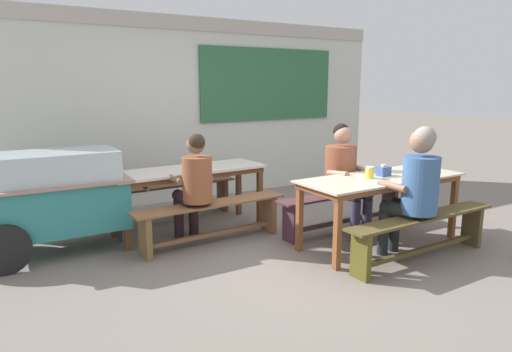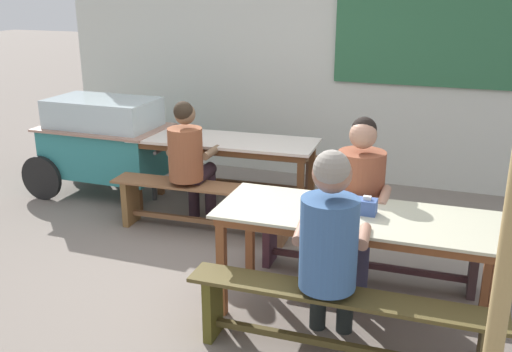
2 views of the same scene
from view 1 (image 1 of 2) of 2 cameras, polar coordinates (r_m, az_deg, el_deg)
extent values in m
plane|color=slate|center=(4.81, 4.88, -9.58)|extent=(40.00, 40.00, 0.00)
cube|color=silver|center=(6.90, -8.17, 7.40)|extent=(6.64, 0.12, 2.49)
cube|color=#306843|center=(7.40, 1.64, 11.52)|extent=(2.41, 0.03, 1.13)
cube|color=#BCB3A7|center=(6.96, -8.56, 18.54)|extent=(6.64, 0.20, 0.20)
cube|color=silver|center=(5.35, -8.55, 0.79)|extent=(1.87, 0.73, 0.03)
cube|color=brown|center=(5.36, -8.54, 0.33)|extent=(1.79, 0.66, 0.06)
cube|color=brown|center=(6.04, -2.23, -1.82)|extent=(0.06, 0.06, 0.67)
cube|color=brown|center=(5.63, 0.47, -2.82)|extent=(0.06, 0.06, 0.67)
cube|color=brown|center=(5.40, -17.71, -4.00)|extent=(0.06, 0.06, 0.67)
cube|color=brown|center=(4.92, -16.07, -5.38)|extent=(0.06, 0.06, 0.67)
cube|color=beige|center=(5.01, 15.61, -0.20)|extent=(1.91, 0.75, 0.02)
cube|color=brown|center=(5.02, 15.59, -0.65)|extent=(1.83, 0.69, 0.06)
cube|color=brown|center=(5.93, 19.05, -2.68)|extent=(0.06, 0.06, 0.68)
cube|color=brown|center=(5.59, 23.69, -3.86)|extent=(0.06, 0.06, 0.68)
cube|color=brown|center=(4.75, 5.52, -5.54)|extent=(0.06, 0.06, 0.68)
cube|color=brown|center=(4.32, 10.26, -7.43)|extent=(0.06, 0.06, 0.68)
cube|color=brown|center=(5.92, -10.78, -1.15)|extent=(1.78, 0.36, 0.03)
cube|color=brown|center=(6.29, -4.27, -2.38)|extent=(0.07, 0.23, 0.44)
cube|color=brown|center=(5.73, -17.78, -4.30)|extent=(0.07, 0.23, 0.44)
cube|color=brown|center=(6.00, -10.66, -4.33)|extent=(1.49, 0.12, 0.04)
cube|color=brown|center=(4.92, -5.66, -3.54)|extent=(1.77, 0.39, 0.02)
cube|color=brown|center=(5.37, 1.58, -4.79)|extent=(0.07, 0.25, 0.44)
cube|color=brown|center=(4.70, -13.86, -7.51)|extent=(0.07, 0.25, 0.44)
cube|color=brown|center=(5.02, -5.58, -7.32)|extent=(1.48, 0.12, 0.04)
cube|color=#4A2C30|center=(5.46, 11.12, -2.21)|extent=(1.83, 0.30, 0.02)
cube|color=#443235|center=(6.07, 16.55, -3.36)|extent=(0.06, 0.22, 0.44)
cube|color=#472A37|center=(5.04, 4.34, -5.94)|extent=(0.06, 0.22, 0.44)
cube|color=#4A2C30|center=(5.55, 10.98, -5.64)|extent=(1.54, 0.08, 0.04)
cube|color=#4F4321|center=(4.73, 20.43, -4.89)|extent=(1.89, 0.29, 0.02)
cube|color=brown|center=(5.45, 25.66, -5.73)|extent=(0.06, 0.21, 0.44)
cube|color=#514B1A|center=(4.21, 13.14, -9.81)|extent=(0.06, 0.21, 0.44)
cube|color=#4F4321|center=(4.83, 20.15, -8.79)|extent=(1.61, 0.08, 0.04)
cube|color=teal|center=(5.10, -23.29, -3.49)|extent=(1.25, 0.72, 0.50)
cube|color=silver|center=(5.01, -23.66, 1.05)|extent=(1.12, 0.65, 0.32)
cube|color=#A47A69|center=(5.04, -23.52, -0.61)|extent=(1.33, 0.80, 0.02)
cylinder|color=black|center=(5.51, -29.55, -5.70)|extent=(0.48, 0.05, 0.48)
cylinder|color=black|center=(4.76, -29.31, -8.22)|extent=(0.48, 0.05, 0.48)
cylinder|color=#333333|center=(5.29, -16.89, -6.69)|extent=(0.05, 0.05, 0.24)
cylinder|color=#3F3F3F|center=(5.21, -14.67, -0.90)|extent=(0.04, 0.72, 0.04)
cylinder|color=#35344F|center=(5.15, 12.45, -5.65)|extent=(0.11, 0.11, 0.46)
cylinder|color=#35344F|center=(5.27, 13.87, -5.31)|extent=(0.11, 0.11, 0.46)
cylinder|color=#35344F|center=(5.21, 11.17, -2.19)|extent=(0.14, 0.41, 0.13)
cylinder|color=#35344F|center=(5.33, 12.60, -1.94)|extent=(0.14, 0.41, 0.13)
cylinder|color=brown|center=(5.35, 10.64, 0.95)|extent=(0.36, 0.36, 0.52)
sphere|color=#A87861|center=(5.28, 10.95, 5.13)|extent=(0.20, 0.20, 0.20)
sphere|color=black|center=(5.29, 10.74, 5.55)|extent=(0.19, 0.19, 0.19)
cylinder|color=#A87861|center=(5.09, 10.33, 0.27)|extent=(0.08, 0.31, 0.10)
cylinder|color=#A87861|center=(5.36, 13.51, 0.70)|extent=(0.08, 0.31, 0.10)
cylinder|color=#2B1D25|center=(5.24, -7.92, -5.18)|extent=(0.11, 0.11, 0.46)
cylinder|color=#2B1D25|center=(5.18, -9.75, -5.45)|extent=(0.11, 0.11, 0.46)
cylinder|color=#2B1D25|center=(5.02, -7.23, -2.57)|extent=(0.14, 0.38, 0.13)
cylinder|color=#2B1D25|center=(4.95, -9.13, -2.82)|extent=(0.14, 0.38, 0.13)
cylinder|color=brown|center=(4.78, -7.45, -0.44)|extent=(0.31, 0.31, 0.48)
sphere|color=brown|center=(4.74, -7.66, 3.94)|extent=(0.19, 0.19, 0.19)
sphere|color=#2D2319|center=(4.71, -7.53, 4.30)|extent=(0.18, 0.18, 0.18)
cylinder|color=brown|center=(5.02, -6.45, -0.03)|extent=(0.08, 0.30, 0.07)
cylinder|color=brown|center=(4.88, -10.21, -0.47)|extent=(0.08, 0.30, 0.08)
cylinder|color=black|center=(4.98, 17.10, -6.50)|extent=(0.11, 0.11, 0.46)
cylinder|color=black|center=(4.84, 15.81, -6.93)|extent=(0.11, 0.11, 0.46)
cylinder|color=black|center=(4.81, 18.86, -3.74)|extent=(0.17, 0.38, 0.13)
cylinder|color=black|center=(4.67, 17.58, -4.11)|extent=(0.17, 0.38, 0.13)
cylinder|color=#385C8F|center=(4.59, 20.09, -1.11)|extent=(0.34, 0.34, 0.55)
sphere|color=#996852|center=(4.53, 20.25, 4.14)|extent=(0.23, 0.23, 0.23)
sphere|color=gray|center=(4.51, 20.60, 4.60)|extent=(0.21, 0.21, 0.21)
cylinder|color=#996852|center=(4.84, 19.58, -0.58)|extent=(0.10, 0.31, 0.08)
cylinder|color=#996852|center=(4.54, 16.86, -1.19)|extent=(0.10, 0.31, 0.09)
cube|color=#3C5797|center=(5.05, 15.84, 0.58)|extent=(0.13, 0.11, 0.10)
cube|color=white|center=(5.04, 15.88, 1.28)|extent=(0.05, 0.03, 0.02)
cylinder|color=yellow|center=(4.88, 14.20, 0.35)|extent=(0.09, 0.09, 0.11)
cylinder|color=white|center=(4.87, 14.24, 1.08)|extent=(0.08, 0.08, 0.02)
camera|label=2|loc=(4.17, 64.10, 11.95)|focal=40.74mm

